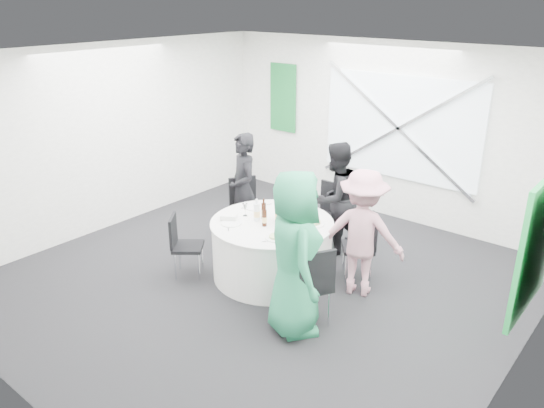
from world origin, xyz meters
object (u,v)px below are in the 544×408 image
Objects in this scene: banquet_table at (272,249)px; clear_water_bottle at (257,212)px; person_man_back_left at (243,189)px; person_man_back at (335,198)px; chair_back_right at (364,242)px; green_water_bottle at (287,216)px; chair_back_left at (245,205)px; chair_front_right at (312,281)px; chair_front_left at (182,241)px; chair_back at (328,210)px; person_woman_pink at (362,233)px; person_woman_green at (295,254)px.

clear_water_bottle is at bearing -152.06° from banquet_table.
person_man_back is (1.18, 0.60, -0.03)m from person_man_back_left.
chair_back_right is 1.06m from green_water_bottle.
person_man_back_left reaches higher than chair_back_left.
chair_front_left is at bearing -56.74° from chair_front_right.
clear_water_bottle is at bearing -9.31° from person_man_back_left.
person_man_back is 5.34× the size of green_water_bottle.
chair_back_left is at bearing -147.33° from chair_back.
chair_back is at bearing -63.89° from chair_front_left.
green_water_bottle reaches higher than chair_front_left.
person_woman_pink is 1.15m from person_woman_green.
banquet_table is at bearing -90.00° from chair_back_left.
chair_back is at bearing -157.16° from chair_back_right.
chair_back_right is 0.89× the size of chair_front_right.
chair_back_right is at bearing 34.21° from person_man_back_left.
person_man_back_left is 5.50× the size of green_water_bottle.
banquet_table is at bearing 0.00° from person_woman_pink.
chair_back_right is at bearing -50.76° from person_woman_green.
green_water_bottle is (1.10, 0.77, 0.40)m from chair_front_left.
person_woman_green is 1.10m from green_water_bottle.
banquet_table is 1.62× the size of chair_front_right.
chair_front_left is at bearing -89.47° from chair_back_right.
chair_back reaches higher than banquet_table.
chair_back is 1.12× the size of chair_front_left.
person_man_back_left is at bearing 5.16° from person_woman_green.
chair_back_right is at bearing 41.72° from green_water_bottle.
person_woman_pink reaches higher than clear_water_bottle.
person_man_back is at bearing 89.18° from green_water_bottle.
person_man_back reaches higher than chair_front_right.
person_man_back is at bearing -156.88° from chair_back_right.
person_man_back is 1.15m from person_woman_pink.
person_woman_pink is (0.15, -0.34, 0.29)m from chair_back_right.
green_water_bottle reaches higher than chair_front_right.
person_woman_green is at bearing -5.65° from person_man_back_left.
person_woman_green reaches higher than person_man_back_left.
chair_back is 2.23m from person_woman_green.
person_man_back is at bearing -59.79° from person_woman_pink.
banquet_table is 1.18m from chair_back_right.
person_woman_green reaches higher than person_woman_pink.
person_woman_green is (0.91, -2.00, 0.37)m from chair_back.
clear_water_bottle is at bearing 1.32° from person_woman_pink.
chair_back_right is at bearing -55.80° from chair_back_left.
chair_back is (0.02, 1.23, 0.16)m from banquet_table.
chair_front_right is (1.03, -1.84, 0.02)m from chair_back.
green_water_bottle is (0.19, 0.05, 0.50)m from banquet_table.
banquet_table is 1.65× the size of chair_back_left.
person_woman_green is at bearing -64.47° from chair_back.
clear_water_bottle is (-0.20, -1.33, 0.33)m from chair_back.
chair_back_right is at bearing -28.66° from chair_back.
chair_front_left is (-0.93, -1.95, -0.06)m from chair_back.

